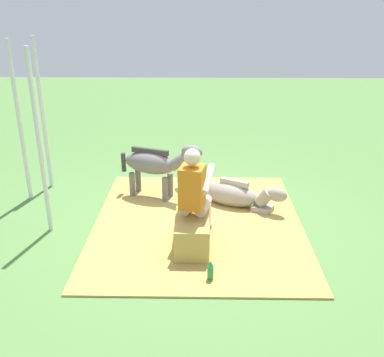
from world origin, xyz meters
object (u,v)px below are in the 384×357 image
pony_standing (156,164)px  soda_bottle (210,271)px  person_seated (194,192)px  pony_lying (235,194)px  tent_pole_mid (20,124)px  hay_bale (192,234)px  tent_pole_left (40,145)px  tent_pole_right (43,116)px

pony_standing → soda_bottle: (-2.19, -0.80, -0.44)m
person_seated → pony_lying: 1.35m
pony_lying → tent_pole_mid: size_ratio=0.54×
hay_bale → soda_bottle: bearing=-162.1°
tent_pole_left → tent_pole_right: (1.49, 0.46, 0.00)m
pony_lying → tent_pole_mid: (0.23, 3.19, 1.01)m
soda_bottle → tent_pole_mid: size_ratio=0.11×
pony_standing → tent_pole_left: 1.82m
hay_bale → tent_pole_left: (0.47, 1.93, 0.99)m
soda_bottle → tent_pole_left: (1.13, 2.14, 1.08)m
soda_bottle → pony_lying: bearing=-12.1°
pony_standing → pony_lying: bearing=-102.6°
pony_standing → soda_bottle: bearing=-159.9°
hay_bale → pony_lying: hay_bale is taller
hay_bale → tent_pole_left: 2.22m
person_seated → tent_pole_left: bearing=81.0°
pony_lying → tent_pole_left: size_ratio=0.54×
pony_lying → tent_pole_right: (0.71, 3.01, 1.01)m
hay_bale → tent_pole_mid: (1.48, 2.57, 0.99)m
person_seated → soda_bottle: size_ratio=5.11×
hay_bale → tent_pole_left: tent_pole_left is taller
person_seated → soda_bottle: person_seated is taller
hay_bale → pony_standing: bearing=21.0°
person_seated → tent_pole_right: 3.05m
tent_pole_right → soda_bottle: bearing=-135.3°
pony_standing → tent_pole_mid: (-0.04, 1.98, 0.64)m
soda_bottle → tent_pole_right: bearing=44.7°
person_seated → pony_standing: size_ratio=1.01×
soda_bottle → tent_pole_left: size_ratio=0.11×
soda_bottle → tent_pole_left: bearing=62.2°
hay_bale → soda_bottle: hay_bale is taller
tent_pole_left → tent_pole_right: 1.56m
tent_pole_right → hay_bale: bearing=-129.5°
soda_bottle → tent_pole_mid: 3.67m
pony_lying → soda_bottle: pony_lying is taller
hay_bale → tent_pole_mid: bearing=60.0°
tent_pole_left → person_seated: bearing=-99.0°
pony_standing → tent_pole_mid: 2.08m
pony_standing → pony_lying: size_ratio=0.99×
person_seated → pony_standing: 1.50m
pony_lying → tent_pole_right: tent_pole_right is taller
person_seated → soda_bottle: (-0.82, -0.19, -0.59)m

